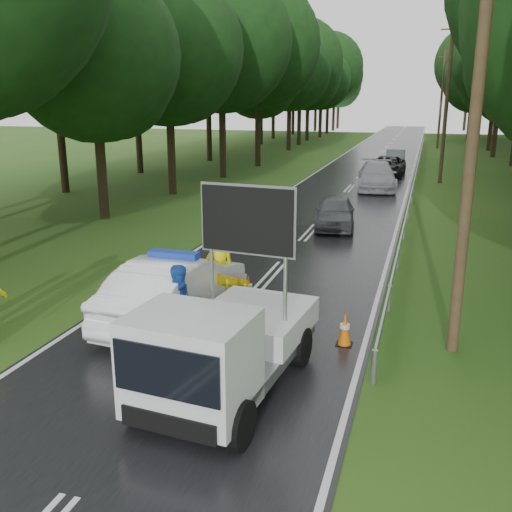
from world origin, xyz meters
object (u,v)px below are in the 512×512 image
at_px(work_truck, 222,347).
at_px(civilian, 182,307).
at_px(officer, 220,269).
at_px(queue_car_fourth, 395,158).
at_px(police_sedan, 175,290).
at_px(queue_car_second, 377,176).
at_px(queue_car_first, 335,212).
at_px(barrier, 203,281).
at_px(queue_car_third, 387,166).

distance_m(work_truck, civilian, 2.42).
bearing_deg(civilian, officer, 54.33).
distance_m(work_truck, queue_car_fourth, 37.61).
relative_size(police_sedan, officer, 2.54).
distance_m(work_truck, queue_car_second, 25.60).
height_order(work_truck, civilian, work_truck).
bearing_deg(work_truck, officer, 116.06).
bearing_deg(queue_car_first, officer, -105.84).
bearing_deg(queue_car_fourth, police_sedan, -95.69).
height_order(barrier, officer, officer).
bearing_deg(police_sedan, barrier, -118.62).
xyz_separation_m(queue_car_third, queue_car_fourth, (0.20, 6.00, -0.03)).
bearing_deg(work_truck, police_sedan, 132.40).
bearing_deg(queue_car_third, queue_car_first, -91.15).
bearing_deg(queue_car_first, work_truck, -96.80).
height_order(police_sedan, civilian, civilian).
xyz_separation_m(officer, queue_car_fourth, (2.49, 33.08, -0.35)).
relative_size(civilian, queue_car_first, 0.47).
bearing_deg(civilian, queue_car_first, 46.33).
xyz_separation_m(police_sedan, officer, (0.64, 1.41, 0.18)).
xyz_separation_m(work_truck, queue_car_second, (0.44, 25.60, -0.22)).
xyz_separation_m(work_truck, queue_car_third, (0.60, 31.60, -0.33)).
bearing_deg(queue_car_third, officer, -92.99).
bearing_deg(work_truck, queue_car_second, 94.52).
distance_m(barrier, queue_car_fourth, 33.91).
relative_size(officer, civilian, 1.06).
relative_size(barrier, queue_car_second, 0.49).
xyz_separation_m(civilian, queue_car_second, (2.03, 23.77, -0.15)).
bearing_deg(queue_car_fourth, queue_car_third, -92.37).
relative_size(barrier, queue_car_fourth, 0.68).
distance_m(officer, queue_car_first, 10.22).
bearing_deg(police_sedan, queue_car_fourth, -90.60).
bearing_deg(queue_car_fourth, queue_car_first, -93.21).
distance_m(civilian, queue_car_second, 23.86).
relative_size(barrier, officer, 1.34).
height_order(police_sedan, queue_car_third, police_sedan).
distance_m(barrier, queue_car_third, 27.92).
bearing_deg(queue_car_fourth, queue_car_second, -92.20).
distance_m(queue_car_second, queue_car_third, 6.00).
height_order(civilian, queue_car_third, civilian).
bearing_deg(queue_car_second, queue_car_fourth, 81.54).
height_order(officer, civilian, officer).
xyz_separation_m(civilian, queue_car_first, (1.30, 12.81, -0.26)).
distance_m(officer, queue_car_fourth, 33.17).
distance_m(work_truck, barrier, 4.24).
height_order(queue_car_first, queue_car_third, queue_car_third).
distance_m(police_sedan, barrier, 0.81).
bearing_deg(queue_car_third, barrier, -93.26).
relative_size(work_truck, civilian, 2.58).
bearing_deg(barrier, work_truck, -44.44).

